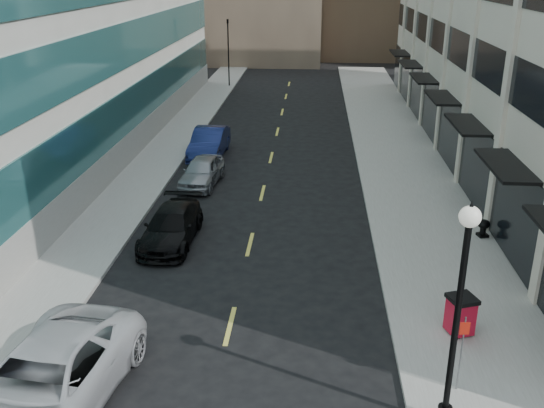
# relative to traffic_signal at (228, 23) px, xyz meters

# --- Properties ---
(sidewalk_right) EXTENTS (5.00, 80.00, 0.15)m
(sidewalk_right) POSITION_rel_traffic_signal_xyz_m (13.00, -28.00, -5.64)
(sidewalk_right) COLOR gray
(sidewalk_right) RESTS_ON ground
(sidewalk_left) EXTENTS (3.00, 80.00, 0.15)m
(sidewalk_left) POSITION_rel_traffic_signal_xyz_m (-1.00, -28.00, -5.64)
(sidewalk_left) COLOR gray
(sidewalk_left) RESTS_ON ground
(road_centerline) EXTENTS (0.15, 68.20, 0.01)m
(road_centerline) POSITION_rel_traffic_signal_xyz_m (5.50, -31.00, -5.71)
(road_centerline) COLOR #D8CC4C
(road_centerline) RESTS_ON ground
(traffic_signal) EXTENTS (0.66, 0.66, 6.98)m
(traffic_signal) POSITION_rel_traffic_signal_xyz_m (0.00, 0.00, 0.00)
(traffic_signal) COLOR black
(traffic_signal) RESTS_ON ground
(car_white_van) EXTENTS (3.78, 6.82, 1.81)m
(car_white_van) POSITION_rel_traffic_signal_xyz_m (1.49, -44.21, -4.81)
(car_white_van) COLOR silver
(car_white_van) RESTS_ON ground
(car_black_pickup) EXTENTS (2.06, 4.85, 1.40)m
(car_black_pickup) POSITION_rel_traffic_signal_xyz_m (2.30, -34.00, -5.02)
(car_black_pickup) COLOR black
(car_black_pickup) RESTS_ON ground
(car_silver_sedan) EXTENTS (2.07, 4.35, 1.44)m
(car_silver_sedan) POSITION_rel_traffic_signal_xyz_m (2.30, -27.00, -5.00)
(car_silver_sedan) COLOR gray
(car_silver_sedan) RESTS_ON ground
(car_blue_sedan) EXTENTS (1.88, 5.10, 1.67)m
(car_blue_sedan) POSITION_rel_traffic_signal_xyz_m (1.84, -22.01, -4.88)
(car_blue_sedan) COLOR navy
(car_blue_sedan) RESTS_ON ground
(trash_bin) EXTENTS (0.98, 0.98, 1.25)m
(trash_bin) POSITION_rel_traffic_signal_xyz_m (12.51, -40.12, -4.90)
(trash_bin) COLOR #B90C24
(trash_bin) RESTS_ON sidewalk_right
(lamppost) EXTENTS (0.48, 0.48, 5.78)m
(lamppost) POSITION_rel_traffic_signal_xyz_m (11.35, -44.00, -2.17)
(lamppost) COLOR black
(lamppost) RESTS_ON sidewalk_right
(sign_post) EXTENTS (0.26, 0.07, 2.20)m
(sign_post) POSITION_rel_traffic_signal_xyz_m (11.90, -42.80, -4.14)
(sign_post) COLOR slate
(sign_post) RESTS_ON sidewalk_right
(urn_planter) EXTENTS (0.53, 0.53, 0.73)m
(urn_planter) POSITION_rel_traffic_signal_xyz_m (15.03, -32.87, -5.12)
(urn_planter) COLOR black
(urn_planter) RESTS_ON sidewalk_right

